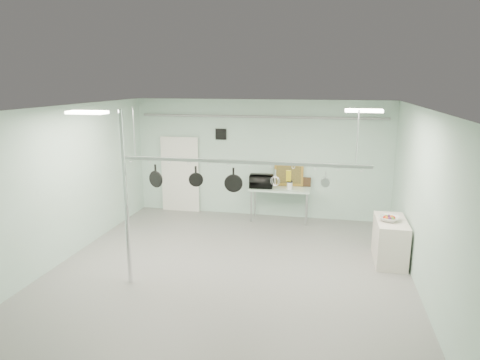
% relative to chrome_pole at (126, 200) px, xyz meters
% --- Properties ---
extents(floor, '(8.00, 8.00, 0.00)m').
position_rel_chrome_pole_xyz_m(floor, '(1.70, 0.60, -1.60)').
color(floor, gray).
rests_on(floor, ground).
extents(ceiling, '(7.00, 8.00, 0.02)m').
position_rel_chrome_pole_xyz_m(ceiling, '(1.70, 0.60, 1.59)').
color(ceiling, silver).
rests_on(ceiling, back_wall).
extents(back_wall, '(7.00, 0.02, 3.20)m').
position_rel_chrome_pole_xyz_m(back_wall, '(1.70, 4.59, 0.00)').
color(back_wall, '#B1D4C6').
rests_on(back_wall, floor).
extents(right_wall, '(0.02, 8.00, 3.20)m').
position_rel_chrome_pole_xyz_m(right_wall, '(5.19, 0.60, 0.00)').
color(right_wall, '#B1D4C6').
rests_on(right_wall, floor).
extents(door, '(1.10, 0.10, 2.20)m').
position_rel_chrome_pole_xyz_m(door, '(-0.60, 4.54, -0.55)').
color(door, silver).
rests_on(door, floor).
extents(wall_vent, '(0.30, 0.04, 0.30)m').
position_rel_chrome_pole_xyz_m(wall_vent, '(0.60, 4.57, 0.65)').
color(wall_vent, black).
rests_on(wall_vent, back_wall).
extents(conduit_pipe, '(6.60, 0.07, 0.07)m').
position_rel_chrome_pole_xyz_m(conduit_pipe, '(1.70, 4.50, 1.15)').
color(conduit_pipe, gray).
rests_on(conduit_pipe, back_wall).
extents(chrome_pole, '(0.08, 0.08, 3.20)m').
position_rel_chrome_pole_xyz_m(chrome_pole, '(0.00, 0.00, 0.00)').
color(chrome_pole, silver).
rests_on(chrome_pole, floor).
extents(prep_table, '(1.60, 0.70, 0.91)m').
position_rel_chrome_pole_xyz_m(prep_table, '(2.30, 4.20, -0.77)').
color(prep_table, '#A8C5B2').
rests_on(prep_table, floor).
extents(side_cabinet, '(0.60, 1.20, 0.90)m').
position_rel_chrome_pole_xyz_m(side_cabinet, '(4.85, 2.00, -1.15)').
color(side_cabinet, beige).
rests_on(side_cabinet, floor).
extents(pot_rack, '(4.80, 0.06, 1.00)m').
position_rel_chrome_pole_xyz_m(pot_rack, '(1.90, 0.90, 0.63)').
color(pot_rack, '#B7B7BC').
rests_on(pot_rack, ceiling).
extents(light_panel_left, '(0.65, 0.30, 0.05)m').
position_rel_chrome_pole_xyz_m(light_panel_left, '(-0.50, -0.20, 1.56)').
color(light_panel_left, white).
rests_on(light_panel_left, ceiling).
extents(light_panel_right, '(0.65, 0.30, 0.05)m').
position_rel_chrome_pole_xyz_m(light_panel_right, '(4.10, 1.20, 1.56)').
color(light_panel_right, white).
rests_on(light_panel_right, ceiling).
extents(microwave, '(0.64, 0.46, 0.34)m').
position_rel_chrome_pole_xyz_m(microwave, '(1.80, 4.16, -0.52)').
color(microwave, black).
rests_on(microwave, prep_table).
extents(coffee_canister, '(0.18, 0.18, 0.19)m').
position_rel_chrome_pole_xyz_m(coffee_canister, '(2.56, 4.10, -0.60)').
color(coffee_canister, silver).
rests_on(coffee_canister, prep_table).
extents(painting_large, '(0.79, 0.17, 0.58)m').
position_rel_chrome_pole_xyz_m(painting_large, '(2.50, 4.50, -0.41)').
color(painting_large, '#BA8431').
rests_on(painting_large, prep_table).
extents(painting_small, '(0.30, 0.09, 0.25)m').
position_rel_chrome_pole_xyz_m(painting_small, '(2.94, 4.50, -0.57)').
color(painting_small, '#382413').
rests_on(painting_small, prep_table).
extents(fruit_bowl, '(0.53, 0.53, 0.10)m').
position_rel_chrome_pole_xyz_m(fruit_bowl, '(4.79, 1.93, -0.65)').
color(fruit_bowl, silver).
rests_on(fruit_bowl, side_cabinet).
extents(skillet_left, '(0.33, 0.17, 0.44)m').
position_rel_chrome_pole_xyz_m(skillet_left, '(0.21, 0.90, 0.26)').
color(skillet_left, black).
rests_on(skillet_left, pot_rack).
extents(skillet_mid, '(0.28, 0.11, 0.39)m').
position_rel_chrome_pole_xyz_m(skillet_mid, '(1.03, 0.90, 0.29)').
color(skillet_mid, black).
rests_on(skillet_mid, pot_rack).
extents(skillet_right, '(0.35, 0.11, 0.47)m').
position_rel_chrome_pole_xyz_m(skillet_right, '(1.78, 0.90, 0.25)').
color(skillet_right, black).
rests_on(skillet_right, pot_rack).
extents(whisk, '(0.18, 0.18, 0.33)m').
position_rel_chrome_pole_xyz_m(whisk, '(2.57, 0.90, 0.32)').
color(whisk, silver).
rests_on(whisk, pot_rack).
extents(grater, '(0.09, 0.05, 0.22)m').
position_rel_chrome_pole_xyz_m(grater, '(2.82, 0.90, 0.37)').
color(grater, '#D1DC19').
rests_on(grater, pot_rack).
extents(saucepan, '(0.18, 0.12, 0.29)m').
position_rel_chrome_pole_xyz_m(saucepan, '(3.49, 0.90, 0.34)').
color(saucepan, silver).
rests_on(saucepan, pot_rack).
extents(fruit_cluster, '(0.24, 0.24, 0.09)m').
position_rel_chrome_pole_xyz_m(fruit_cluster, '(4.79, 1.93, -0.61)').
color(fruit_cluster, '#A7110F').
rests_on(fruit_cluster, fruit_bowl).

